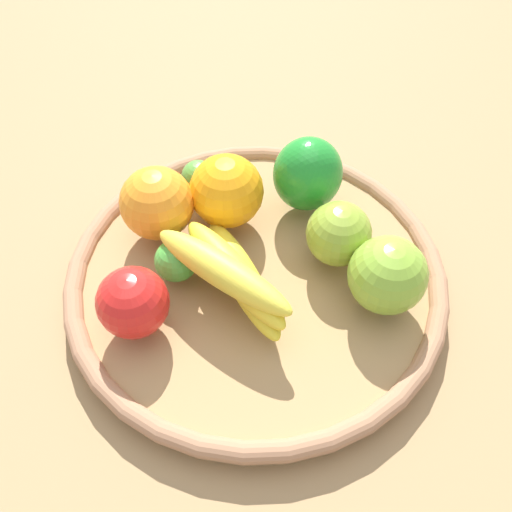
{
  "coord_description": "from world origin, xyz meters",
  "views": [
    {
      "loc": [
        0.09,
        -0.36,
        0.52
      ],
      "look_at": [
        0.0,
        0.0,
        0.06
      ],
      "focal_mm": 39.46,
      "sensor_mm": 36.0,
      "label": 1
    }
  ],
  "objects_px": {
    "apple_0": "(339,234)",
    "lime_1": "(198,177)",
    "bell_pepper": "(308,174)",
    "apple_1": "(133,302)",
    "apple_2": "(387,275)",
    "lime_0": "(176,261)",
    "orange_0": "(157,203)",
    "banana_bunch": "(233,274)",
    "orange_1": "(227,191)"
  },
  "relations": [
    {
      "from": "apple_0",
      "to": "lime_1",
      "type": "xyz_separation_m",
      "value": [
        -0.18,
        0.06,
        -0.01
      ]
    },
    {
      "from": "bell_pepper",
      "to": "apple_1",
      "type": "height_order",
      "value": "bell_pepper"
    },
    {
      "from": "apple_2",
      "to": "lime_0",
      "type": "bearing_deg",
      "value": -174.02
    },
    {
      "from": "apple_2",
      "to": "bell_pepper",
      "type": "xyz_separation_m",
      "value": [
        -0.1,
        0.12,
        0.01
      ]
    },
    {
      "from": "orange_0",
      "to": "apple_1",
      "type": "distance_m",
      "value": 0.13
    },
    {
      "from": "lime_0",
      "to": "bell_pepper",
      "type": "height_order",
      "value": "bell_pepper"
    },
    {
      "from": "apple_1",
      "to": "apple_2",
      "type": "bearing_deg",
      "value": 21.2
    },
    {
      "from": "apple_0",
      "to": "bell_pepper",
      "type": "height_order",
      "value": "bell_pepper"
    },
    {
      "from": "apple_1",
      "to": "lime_1",
      "type": "bearing_deg",
      "value": 90.0
    },
    {
      "from": "apple_2",
      "to": "apple_0",
      "type": "bearing_deg",
      "value": 140.35
    },
    {
      "from": "lime_1",
      "to": "apple_0",
      "type": "bearing_deg",
      "value": -19.02
    },
    {
      "from": "banana_bunch",
      "to": "lime_1",
      "type": "relative_size",
      "value": 4.1
    },
    {
      "from": "orange_0",
      "to": "lime_1",
      "type": "xyz_separation_m",
      "value": [
        0.02,
        0.07,
        -0.02
      ]
    },
    {
      "from": "apple_1",
      "to": "lime_1",
      "type": "relative_size",
      "value": 1.76
    },
    {
      "from": "orange_0",
      "to": "lime_1",
      "type": "height_order",
      "value": "orange_0"
    },
    {
      "from": "orange_1",
      "to": "lime_0",
      "type": "bearing_deg",
      "value": -106.87
    },
    {
      "from": "orange_0",
      "to": "bell_pepper",
      "type": "bearing_deg",
      "value": 28.22
    },
    {
      "from": "bell_pepper",
      "to": "banana_bunch",
      "type": "bearing_deg",
      "value": 52.39
    },
    {
      "from": "bell_pepper",
      "to": "lime_1",
      "type": "bearing_deg",
      "value": -16.01
    },
    {
      "from": "orange_1",
      "to": "apple_2",
      "type": "height_order",
      "value": "orange_1"
    },
    {
      "from": "lime_0",
      "to": "bell_pepper",
      "type": "xyz_separation_m",
      "value": [
        0.11,
        0.14,
        0.02
      ]
    },
    {
      "from": "apple_2",
      "to": "lime_1",
      "type": "distance_m",
      "value": 0.26
    },
    {
      "from": "banana_bunch",
      "to": "apple_0",
      "type": "relative_size",
      "value": 2.36
    },
    {
      "from": "orange_1",
      "to": "bell_pepper",
      "type": "bearing_deg",
      "value": 28.6
    },
    {
      "from": "lime_0",
      "to": "lime_1",
      "type": "height_order",
      "value": "lime_0"
    },
    {
      "from": "orange_1",
      "to": "apple_0",
      "type": "xyz_separation_m",
      "value": [
        0.13,
        -0.03,
        -0.01
      ]
    },
    {
      "from": "orange_0",
      "to": "apple_2",
      "type": "xyz_separation_m",
      "value": [
        0.25,
        -0.03,
        -0.0
      ]
    },
    {
      "from": "apple_0",
      "to": "apple_1",
      "type": "bearing_deg",
      "value": -142.48
    },
    {
      "from": "orange_0",
      "to": "apple_0",
      "type": "relative_size",
      "value": 1.17
    },
    {
      "from": "banana_bunch",
      "to": "apple_2",
      "type": "distance_m",
      "value": 0.15
    },
    {
      "from": "apple_2",
      "to": "lime_1",
      "type": "relative_size",
      "value": 1.97
    },
    {
      "from": "orange_1",
      "to": "lime_1",
      "type": "bearing_deg",
      "value": 142.62
    },
    {
      "from": "banana_bunch",
      "to": "apple_1",
      "type": "distance_m",
      "value": 0.1
    },
    {
      "from": "orange_1",
      "to": "lime_1",
      "type": "relative_size",
      "value": 2.07
    },
    {
      "from": "apple_2",
      "to": "banana_bunch",
      "type": "bearing_deg",
      "value": -168.3
    },
    {
      "from": "orange_1",
      "to": "orange_0",
      "type": "distance_m",
      "value": 0.08
    },
    {
      "from": "apple_0",
      "to": "lime_0",
      "type": "bearing_deg",
      "value": -156.76
    },
    {
      "from": "banana_bunch",
      "to": "orange_0",
      "type": "height_order",
      "value": "orange_0"
    },
    {
      "from": "lime_0",
      "to": "apple_0",
      "type": "height_order",
      "value": "apple_0"
    },
    {
      "from": "orange_0",
      "to": "bell_pepper",
      "type": "relative_size",
      "value": 0.9
    },
    {
      "from": "apple_0",
      "to": "bell_pepper",
      "type": "distance_m",
      "value": 0.09
    },
    {
      "from": "bell_pepper",
      "to": "apple_1",
      "type": "distance_m",
      "value": 0.24
    },
    {
      "from": "orange_1",
      "to": "apple_2",
      "type": "bearing_deg",
      "value": -20.99
    },
    {
      "from": "orange_0",
      "to": "apple_2",
      "type": "distance_m",
      "value": 0.26
    },
    {
      "from": "apple_0",
      "to": "lime_1",
      "type": "height_order",
      "value": "apple_0"
    },
    {
      "from": "banana_bunch",
      "to": "lime_1",
      "type": "xyz_separation_m",
      "value": [
        -0.08,
        0.14,
        -0.01
      ]
    },
    {
      "from": "apple_0",
      "to": "banana_bunch",
      "type": "bearing_deg",
      "value": -140.81
    },
    {
      "from": "lime_0",
      "to": "apple_2",
      "type": "height_order",
      "value": "apple_2"
    },
    {
      "from": "orange_1",
      "to": "banana_bunch",
      "type": "relative_size",
      "value": 0.5
    },
    {
      "from": "banana_bunch",
      "to": "orange_0",
      "type": "relative_size",
      "value": 2.02
    }
  ]
}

